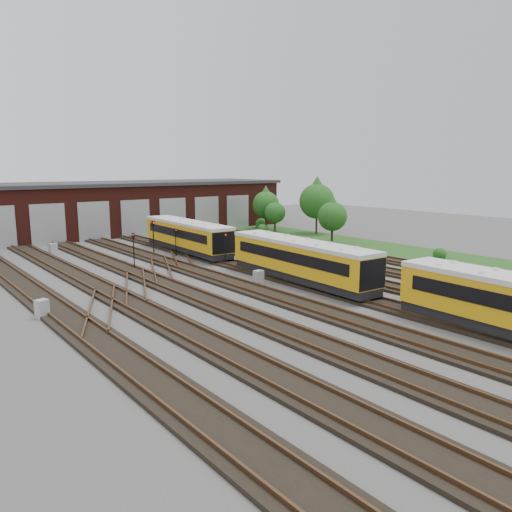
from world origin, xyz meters
TOP-DOWN VIEW (x-y plane):
  - ground at (0.00, 0.00)m, footprint 120.00×120.00m
  - track_network at (-0.17, 0.59)m, footprint 30.40×70.00m
  - maintenance_shed at (-0.01, 39.97)m, footprint 51.00×12.50m
  - grass_verge at (19.00, 10.00)m, footprint 8.00×55.00m
  - metro_train at (2.00, 4.18)m, footprint 3.08×45.66m
  - signal_mast_0 at (-5.36, 16.06)m, footprint 0.26×0.25m
  - signal_mast_1 at (-0.78, 21.74)m, footprint 0.28×0.26m
  - signal_mast_2 at (1.46, 12.91)m, footprint 0.28×0.26m
  - signal_mast_3 at (0.54, 19.79)m, footprint 0.24×0.23m
  - relay_cabinet_0 at (-15.00, 6.87)m, footprint 0.76×0.69m
  - relay_cabinet_1 at (-8.61, 27.05)m, footprint 0.77×0.68m
  - relay_cabinet_2 at (-0.68, 5.62)m, footprint 0.71×0.62m
  - relay_cabinet_3 at (3.18, 11.15)m, footprint 0.79×0.70m
  - relay_cabinet_4 at (10.75, 8.12)m, footprint 0.63×0.55m
  - tree_0 at (19.47, 29.68)m, footprint 3.53×3.53m
  - tree_1 at (18.75, 26.94)m, footprint 2.67×2.67m
  - tree_2 at (21.70, 22.45)m, footprint 4.32×4.32m
  - tree_3 at (17.51, 15.81)m, footprint 3.17×3.17m
  - bush_0 at (18.76, 3.55)m, footprint 1.20×1.20m
  - bush_1 at (17.07, 27.33)m, footprint 1.36×1.36m
  - bush_2 at (20.36, 31.76)m, footprint 1.54×1.54m

SIDE VIEW (x-z plane):
  - ground at x=0.00m, z-range 0.00..0.00m
  - grass_verge at x=19.00m, z-range 0.00..0.05m
  - track_network at x=-0.17m, z-range -0.06..0.27m
  - relay_cabinet_4 at x=10.75m, z-range 0.00..0.95m
  - relay_cabinet_0 at x=-15.00m, z-range 0.00..1.05m
  - relay_cabinet_2 at x=-0.68m, z-range 0.00..1.06m
  - relay_cabinet_1 at x=-8.61m, z-range 0.00..1.14m
  - relay_cabinet_3 at x=3.18m, z-range 0.00..1.15m
  - bush_0 at x=18.76m, z-range 0.00..1.20m
  - bush_1 at x=17.07m, z-range 0.00..1.36m
  - bush_2 at x=20.36m, z-range 0.00..1.54m
  - signal_mast_3 at x=0.54m, z-range 0.37..2.91m
  - metro_train at x=2.00m, z-range 0.36..3.17m
  - signal_mast_2 at x=1.46m, z-range 0.41..3.21m
  - signal_mast_0 at x=-5.36m, z-range 0.41..3.44m
  - signal_mast_1 at x=-0.78m, z-range 0.46..3.66m
  - tree_1 at x=18.75m, z-range 0.63..5.05m
  - maintenance_shed at x=-0.01m, z-range 0.03..6.38m
  - tree_3 at x=17.51m, z-range 0.75..5.99m
  - tree_0 at x=19.47m, z-range 0.83..6.67m
  - tree_2 at x=21.70m, z-range 1.02..8.18m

